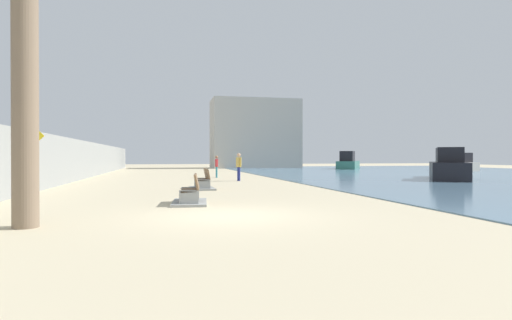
{
  "coord_description": "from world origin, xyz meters",
  "views": [
    {
      "loc": [
        -1.56,
        -10.78,
        1.54
      ],
      "look_at": [
        3.31,
        11.63,
        1.36
      ],
      "focal_mm": 29.2,
      "sensor_mm": 36.0,
      "label": 1
    }
  ],
  "objects_px": {
    "boat_far_left": "(448,167)",
    "pedestrian_sign": "(33,152)",
    "boat_distant": "(348,162)",
    "boat_far_right": "(456,164)",
    "bench_near": "(190,197)",
    "bench_far": "(203,184)",
    "person_standing": "(217,165)",
    "person_walking": "(239,164)"
  },
  "relations": [
    {
      "from": "person_walking",
      "to": "pedestrian_sign",
      "type": "xyz_separation_m",
      "value": [
        -9.56,
        -8.75,
        0.67
      ]
    },
    {
      "from": "bench_far",
      "to": "boat_far_right",
      "type": "relative_size",
      "value": 0.44
    },
    {
      "from": "boat_distant",
      "to": "bench_far",
      "type": "bearing_deg",
      "value": -125.85
    },
    {
      "from": "boat_far_left",
      "to": "boat_distant",
      "type": "distance_m",
      "value": 24.06
    },
    {
      "from": "person_walking",
      "to": "boat_distant",
      "type": "distance_m",
      "value": 28.38
    },
    {
      "from": "person_walking",
      "to": "pedestrian_sign",
      "type": "relative_size",
      "value": 0.64
    },
    {
      "from": "person_standing",
      "to": "boat_far_left",
      "type": "distance_m",
      "value": 16.08
    },
    {
      "from": "boat_far_left",
      "to": "pedestrian_sign",
      "type": "relative_size",
      "value": 2.63
    },
    {
      "from": "person_walking",
      "to": "boat_far_right",
      "type": "bearing_deg",
      "value": 26.43
    },
    {
      "from": "bench_far",
      "to": "person_standing",
      "type": "distance_m",
      "value": 10.91
    },
    {
      "from": "bench_near",
      "to": "bench_far",
      "type": "relative_size",
      "value": 1.03
    },
    {
      "from": "boat_far_right",
      "to": "pedestrian_sign",
      "type": "bearing_deg",
      "value": -148.63
    },
    {
      "from": "bench_far",
      "to": "pedestrian_sign",
      "type": "height_order",
      "value": "pedestrian_sign"
    },
    {
      "from": "person_standing",
      "to": "pedestrian_sign",
      "type": "distance_m",
      "value": 15.78
    },
    {
      "from": "bench_far",
      "to": "pedestrian_sign",
      "type": "bearing_deg",
      "value": -159.95
    },
    {
      "from": "bench_near",
      "to": "person_standing",
      "type": "height_order",
      "value": "person_standing"
    },
    {
      "from": "boat_far_right",
      "to": "boat_distant",
      "type": "relative_size",
      "value": 0.78
    },
    {
      "from": "boat_distant",
      "to": "person_walking",
      "type": "bearing_deg",
      "value": -128.65
    },
    {
      "from": "bench_near",
      "to": "person_standing",
      "type": "xyz_separation_m",
      "value": [
        2.87,
        16.79,
        0.71
      ]
    },
    {
      "from": "bench_far",
      "to": "boat_far_right",
      "type": "xyz_separation_m",
      "value": [
        28.81,
        19.21,
        0.51
      ]
    },
    {
      "from": "boat_distant",
      "to": "bench_near",
      "type": "bearing_deg",
      "value": -121.88
    },
    {
      "from": "bench_near",
      "to": "bench_far",
      "type": "height_order",
      "value": "same"
    },
    {
      "from": "bench_near",
      "to": "boat_distant",
      "type": "bearing_deg",
      "value": 58.12
    },
    {
      "from": "bench_near",
      "to": "person_walking",
      "type": "height_order",
      "value": "person_walking"
    },
    {
      "from": "person_walking",
      "to": "pedestrian_sign",
      "type": "bearing_deg",
      "value": -137.52
    },
    {
      "from": "bench_near",
      "to": "boat_far_right",
      "type": "height_order",
      "value": "boat_far_right"
    },
    {
      "from": "boat_distant",
      "to": "person_standing",
      "type": "bearing_deg",
      "value": -136.35
    },
    {
      "from": "bench_near",
      "to": "person_standing",
      "type": "bearing_deg",
      "value": 80.28
    },
    {
      "from": "person_walking",
      "to": "boat_far_right",
      "type": "distance_m",
      "value": 29.0
    },
    {
      "from": "boat_far_right",
      "to": "pedestrian_sign",
      "type": "xyz_separation_m",
      "value": [
        -35.53,
        -21.66,
        0.98
      ]
    },
    {
      "from": "person_standing",
      "to": "boat_far_left",
      "type": "bearing_deg",
      "value": -21.96
    },
    {
      "from": "boat_far_left",
      "to": "boat_distant",
      "type": "xyz_separation_m",
      "value": [
        3.71,
        23.77,
        0.01
      ]
    },
    {
      "from": "boat_distant",
      "to": "boat_far_right",
      "type": "bearing_deg",
      "value": -48.3
    },
    {
      "from": "person_walking",
      "to": "boat_far_left",
      "type": "height_order",
      "value": "boat_far_left"
    },
    {
      "from": "bench_near",
      "to": "person_walking",
      "type": "xyz_separation_m",
      "value": [
        3.77,
        12.38,
        0.82
      ]
    },
    {
      "from": "person_standing",
      "to": "boat_far_right",
      "type": "relative_size",
      "value": 0.34
    },
    {
      "from": "bench_far",
      "to": "boat_far_right",
      "type": "bearing_deg",
      "value": 33.69
    },
    {
      "from": "person_walking",
      "to": "boat_distant",
      "type": "height_order",
      "value": "boat_distant"
    },
    {
      "from": "person_walking",
      "to": "bench_far",
      "type": "bearing_deg",
      "value": -114.28
    },
    {
      "from": "bench_near",
      "to": "boat_far_left",
      "type": "distance_m",
      "value": 20.81
    },
    {
      "from": "boat_far_right",
      "to": "pedestrian_sign",
      "type": "distance_m",
      "value": 41.62
    },
    {
      "from": "boat_far_left",
      "to": "pedestrian_sign",
      "type": "height_order",
      "value": "pedestrian_sign"
    }
  ]
}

